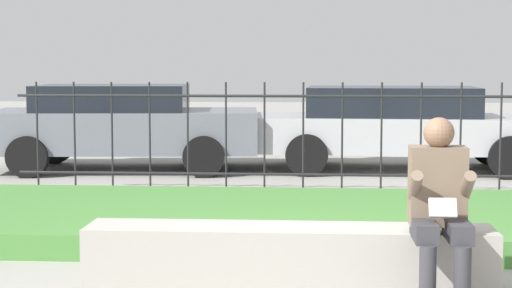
# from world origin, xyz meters

# --- Properties ---
(ground_plane) EXTENTS (60.00, 60.00, 0.00)m
(ground_plane) POSITION_xyz_m (0.00, 0.00, 0.00)
(ground_plane) COLOR #9E9B93
(stone_bench) EXTENTS (2.91, 0.49, 0.45)m
(stone_bench) POSITION_xyz_m (-0.03, 0.00, 0.20)
(stone_bench) COLOR #ADA89E
(stone_bench) RESTS_ON ground_plane
(person_seated_reader) EXTENTS (0.42, 0.73, 1.25)m
(person_seated_reader) POSITION_xyz_m (0.99, -0.28, 0.68)
(person_seated_reader) COLOR black
(person_seated_reader) RESTS_ON ground_plane
(grass_berm) EXTENTS (8.99, 2.85, 0.22)m
(grass_berm) POSITION_xyz_m (0.00, 2.13, 0.11)
(grass_berm) COLOR #4C893D
(grass_berm) RESTS_ON ground_plane
(iron_fence) EXTENTS (6.99, 0.03, 1.39)m
(iron_fence) POSITION_xyz_m (0.00, 4.21, 0.73)
(iron_fence) COLOR #232326
(iron_fence) RESTS_ON ground_plane
(car_parked_center) EXTENTS (4.65, 2.10, 1.26)m
(car_parked_center) POSITION_xyz_m (1.43, 7.01, 0.69)
(car_parked_center) COLOR #B7B7BC
(car_parked_center) RESTS_ON ground_plane
(car_parked_left) EXTENTS (4.16, 2.18, 1.29)m
(car_parked_left) POSITION_xyz_m (-2.79, 6.71, 0.70)
(car_parked_left) COLOR slate
(car_parked_left) RESTS_ON ground_plane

